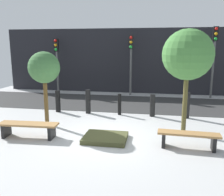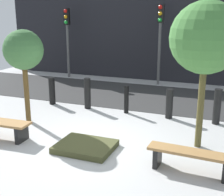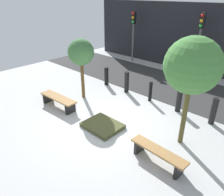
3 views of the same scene
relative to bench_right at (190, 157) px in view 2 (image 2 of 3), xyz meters
name	(u,v)px [view 2 (image 2 of 3)]	position (x,y,z in m)	size (l,w,h in m)	color
ground_plane	(91,144)	(-2.46, 0.50, -0.34)	(18.00, 18.00, 0.00)	#B4B4B4
road_strip	(144,96)	(-2.46, 5.35, -0.33)	(18.00, 3.83, 0.01)	#313131
building_facade	(165,38)	(-2.46, 8.58, 1.63)	(16.20, 0.50, 3.92)	black
bench_right	(190,157)	(0.00, 0.00, 0.00)	(1.75, 0.47, 0.47)	black
planter_bed	(85,147)	(-2.46, 0.20, -0.26)	(1.33, 1.07, 0.14)	#444627
tree_behind_left_bench	(23,51)	(-4.93, 1.36, 1.76)	(1.13, 1.13, 2.70)	brown
tree_behind_right_bench	(206,38)	(0.00, 1.36, 2.26)	(1.63, 1.63, 3.43)	brown
bollard_far_left	(52,91)	(-5.23, 3.19, 0.14)	(0.22, 0.22, 0.95)	black
bollard_left	(87,93)	(-3.85, 3.19, 0.18)	(0.22, 0.22, 1.04)	black
bollard_center	(126,99)	(-2.46, 3.19, 0.11)	(0.15, 0.15, 0.90)	black
bollard_right	(169,104)	(-1.08, 3.19, 0.12)	(0.22, 0.22, 0.92)	black
bollard_far_right	(217,107)	(0.30, 3.19, 0.19)	(0.21, 0.21, 1.04)	black
traffic_light_west	(67,30)	(-7.01, 7.55, 1.97)	(0.28, 0.27, 3.32)	#565656
traffic_light_mid_west	(160,30)	(-2.46, 7.55, 2.07)	(0.28, 0.27, 3.47)	#575757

